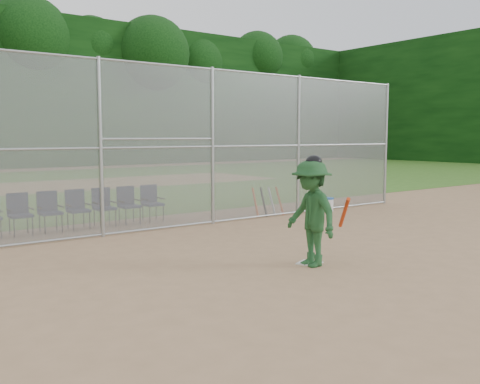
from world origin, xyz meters
TOP-DOWN VIEW (x-y plane):
  - ground at (0.00, 0.00)m, footprint 100.00×100.00m
  - grass_strip at (0.00, 18.00)m, footprint 100.00×100.00m
  - dirt_patch_far at (0.00, 18.00)m, footprint 24.00×24.00m
  - backstop_fence at (0.00, 5.00)m, footprint 16.09×0.09m
  - treeline at (0.00, 20.00)m, footprint 81.00×60.00m
  - home_plate at (-0.07, 0.34)m, footprint 0.50×0.50m
  - batter_at_plate at (-0.17, 0.22)m, footprint 1.04×1.33m
  - water_cooler at (5.10, 4.82)m, footprint 0.33×0.33m
  - spare_bats at (3.00, 5.18)m, footprint 0.96×0.40m
  - chair_4 at (-3.42, 6.30)m, footprint 0.54×0.52m
  - chair_5 at (-2.75, 6.30)m, footprint 0.54×0.52m
  - chair_6 at (-2.07, 6.30)m, footprint 0.54×0.52m
  - chair_7 at (-1.40, 6.30)m, footprint 0.54×0.52m
  - chair_8 at (-0.72, 6.30)m, footprint 0.54×0.52m
  - chair_9 at (-0.04, 6.30)m, footprint 0.54×0.52m

SIDE VIEW (x-z plane):
  - ground at x=0.00m, z-range 0.00..0.00m
  - grass_strip at x=0.00m, z-range 0.01..0.01m
  - home_plate at x=-0.07m, z-range 0.00..0.02m
  - dirt_patch_far at x=0.00m, z-range 0.01..0.01m
  - water_cooler at x=5.10m, z-range 0.00..0.42m
  - spare_bats at x=3.00m, z-range -0.01..0.82m
  - chair_4 at x=-3.42m, z-range 0.00..0.96m
  - chair_5 at x=-2.75m, z-range 0.00..0.96m
  - chair_6 at x=-2.07m, z-range 0.00..0.96m
  - chair_7 at x=-1.40m, z-range 0.00..0.96m
  - chair_8 at x=-0.72m, z-range 0.00..0.96m
  - chair_9 at x=-0.04m, z-range 0.00..0.96m
  - batter_at_plate at x=-0.17m, z-range -0.03..1.91m
  - backstop_fence at x=0.00m, z-range 0.07..4.07m
  - treeline at x=0.00m, z-range 0.00..11.00m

